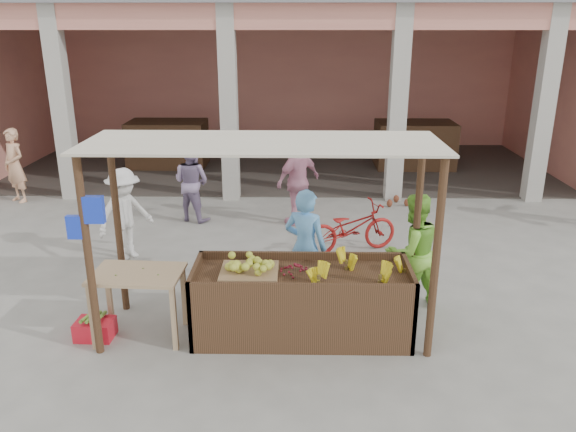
{
  "coord_description": "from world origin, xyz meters",
  "views": [
    {
      "loc": [
        0.45,
        -6.08,
        3.63
      ],
      "look_at": [
        0.31,
        1.2,
        1.12
      ],
      "focal_mm": 35.0,
      "sensor_mm": 36.0,
      "label": 1
    }
  ],
  "objects_px": {
    "red_crate": "(95,329)",
    "fruit_stall": "(302,305)",
    "vendor_green": "(412,249)",
    "vendor_blue": "(305,244)",
    "side_table": "(138,283)",
    "motorcycle": "(351,227)"
  },
  "relations": [
    {
      "from": "side_table",
      "to": "vendor_green",
      "type": "xyz_separation_m",
      "value": [
        3.4,
        0.82,
        0.13
      ]
    },
    {
      "from": "fruit_stall",
      "to": "side_table",
      "type": "bearing_deg",
      "value": -177.61
    },
    {
      "from": "fruit_stall",
      "to": "red_crate",
      "type": "relative_size",
      "value": 5.84
    },
    {
      "from": "side_table",
      "to": "vendor_blue",
      "type": "relative_size",
      "value": 0.63
    },
    {
      "from": "vendor_blue",
      "to": "motorcycle",
      "type": "distance_m",
      "value": 2.03
    },
    {
      "from": "side_table",
      "to": "red_crate",
      "type": "xyz_separation_m",
      "value": [
        -0.56,
        -0.06,
        -0.59
      ]
    },
    {
      "from": "fruit_stall",
      "to": "vendor_green",
      "type": "xyz_separation_m",
      "value": [
        1.45,
        0.74,
        0.43
      ]
    },
    {
      "from": "red_crate",
      "to": "vendor_green",
      "type": "xyz_separation_m",
      "value": [
        3.96,
        0.88,
        0.72
      ]
    },
    {
      "from": "vendor_blue",
      "to": "vendor_green",
      "type": "distance_m",
      "value": 1.4
    },
    {
      "from": "red_crate",
      "to": "vendor_blue",
      "type": "height_order",
      "value": "vendor_blue"
    },
    {
      "from": "red_crate",
      "to": "motorcycle",
      "type": "bearing_deg",
      "value": 42.25
    },
    {
      "from": "motorcycle",
      "to": "red_crate",
      "type": "bearing_deg",
      "value": 110.63
    },
    {
      "from": "red_crate",
      "to": "vendor_blue",
      "type": "relative_size",
      "value": 0.26
    },
    {
      "from": "side_table",
      "to": "vendor_blue",
      "type": "bearing_deg",
      "value": 27.2
    },
    {
      "from": "red_crate",
      "to": "side_table",
      "type": "bearing_deg",
      "value": 8.35
    },
    {
      "from": "vendor_blue",
      "to": "motorcycle",
      "type": "height_order",
      "value": "vendor_blue"
    },
    {
      "from": "red_crate",
      "to": "fruit_stall",
      "type": "bearing_deg",
      "value": 5.54
    },
    {
      "from": "fruit_stall",
      "to": "motorcycle",
      "type": "height_order",
      "value": "motorcycle"
    },
    {
      "from": "red_crate",
      "to": "vendor_blue",
      "type": "distance_m",
      "value": 2.83
    },
    {
      "from": "vendor_green",
      "to": "red_crate",
      "type": "bearing_deg",
      "value": -8.5
    },
    {
      "from": "side_table",
      "to": "vendor_green",
      "type": "relative_size",
      "value": 0.65
    },
    {
      "from": "side_table",
      "to": "motorcycle",
      "type": "xyz_separation_m",
      "value": [
        2.78,
        2.73,
        -0.27
      ]
    }
  ]
}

